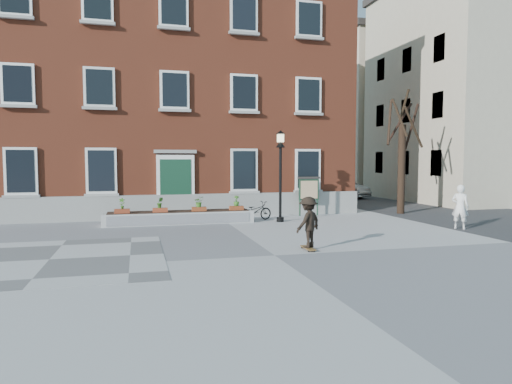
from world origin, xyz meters
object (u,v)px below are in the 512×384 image
object	(u,v)px
bystander	(460,207)
lamp_post	(280,163)
notice_board	(309,189)
bicycle	(255,211)
parked_car	(342,188)
skateboarder	(308,222)

from	to	relation	value
bystander	lamp_post	bearing A→B (deg)	18.52
bystander	notice_board	bearing A→B (deg)	-3.10
bicycle	bystander	distance (m)	8.32
parked_car	bystander	bearing A→B (deg)	-122.41
notice_board	parked_car	bearing A→B (deg)	56.61
parked_car	skateboarder	xyz separation A→B (m)	(-9.15, -17.10, 0.15)
skateboarder	notice_board	bearing A→B (deg)	68.70
bicycle	notice_board	size ratio (longest dim) A/B	0.85
parked_car	lamp_post	distance (m)	13.74
parked_car	bystander	size ratio (longest dim) A/B	2.38
bicycle	skateboarder	size ratio (longest dim) A/B	1.00
bystander	skateboarder	world-z (taller)	bystander
lamp_post	bicycle	bearing A→B (deg)	141.51
parked_car	lamp_post	size ratio (longest dim) A/B	1.04
bicycle	bystander	world-z (taller)	bystander
notice_board	bystander	bearing A→B (deg)	-53.49
bystander	bicycle	bearing A→B (deg)	17.58
bicycle	skateboarder	xyz separation A→B (m)	(-0.16, -6.86, 0.41)
bicycle	skateboarder	world-z (taller)	skateboarder
parked_car	skateboarder	world-z (taller)	skateboarder
parked_car	notice_board	bearing A→B (deg)	-148.05
bicycle	parked_car	distance (m)	13.62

